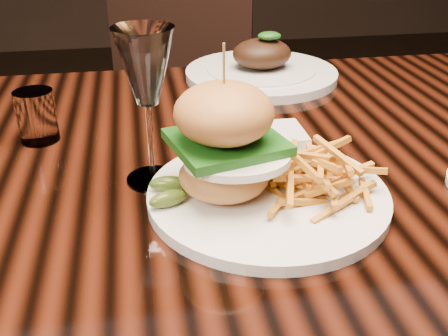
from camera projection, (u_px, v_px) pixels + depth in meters
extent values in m
cube|color=black|center=(215.00, 167.00, 0.80)|extent=(1.60, 0.90, 0.04)
cylinder|color=silver|center=(268.00, 195.00, 0.67)|extent=(0.31, 0.31, 0.01)
ellipsoid|color=#AB6A37|center=(224.00, 175.00, 0.65)|extent=(0.11, 0.11, 0.05)
ellipsoid|color=silver|center=(237.00, 159.00, 0.62)|extent=(0.13, 0.10, 0.01)
ellipsoid|color=orange|center=(259.00, 157.00, 0.61)|extent=(0.02, 0.02, 0.01)
cube|color=#185B16|center=(224.00, 145.00, 0.63)|extent=(0.15, 0.15, 0.01)
ellipsoid|color=#985B29|center=(224.00, 113.00, 0.61)|extent=(0.12, 0.12, 0.07)
cylinder|color=olive|center=(224.00, 83.00, 0.59)|extent=(0.00, 0.00, 0.09)
ellipsoid|color=#273B10|center=(168.00, 199.00, 0.63)|extent=(0.05, 0.03, 0.02)
ellipsoid|color=#273B10|center=(169.00, 184.00, 0.66)|extent=(0.05, 0.03, 0.02)
cube|color=silver|center=(276.00, 142.00, 0.78)|extent=(0.11, 0.11, 0.04)
cylinder|color=white|center=(153.00, 179.00, 0.72)|extent=(0.07, 0.07, 0.00)
cylinder|color=white|center=(151.00, 142.00, 0.69)|extent=(0.01, 0.01, 0.11)
cone|color=white|center=(145.00, 66.00, 0.64)|extent=(0.08, 0.08, 0.10)
cylinder|color=white|center=(37.00, 116.00, 0.82)|extent=(0.06, 0.06, 0.08)
cylinder|color=silver|center=(261.00, 74.00, 1.10)|extent=(0.32, 0.32, 0.02)
cylinder|color=silver|center=(261.00, 73.00, 1.10)|extent=(0.23, 0.23, 0.02)
ellipsoid|color=black|center=(262.00, 54.00, 1.08)|extent=(0.12, 0.10, 0.06)
ellipsoid|color=#185B16|center=(269.00, 36.00, 1.06)|extent=(0.05, 0.03, 0.02)
cube|color=black|center=(171.00, 128.00, 1.62)|extent=(0.57, 0.57, 0.06)
cube|color=black|center=(181.00, 31.00, 1.69)|extent=(0.45, 0.18, 0.50)
cylinder|color=black|center=(100.00, 218.00, 1.58)|extent=(0.04, 0.04, 0.45)
cylinder|color=black|center=(225.00, 227.00, 1.54)|extent=(0.04, 0.04, 0.45)
cylinder|color=black|center=(134.00, 161.00, 1.91)|extent=(0.04, 0.04, 0.45)
cylinder|color=black|center=(237.00, 167.00, 1.87)|extent=(0.04, 0.04, 0.45)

